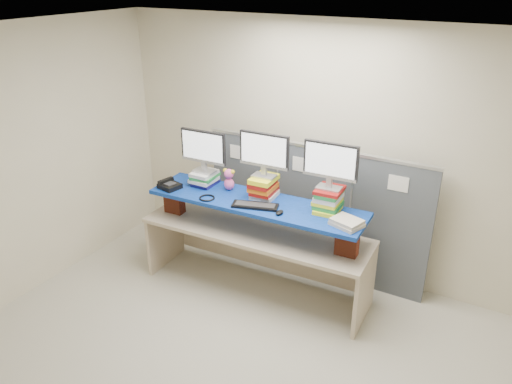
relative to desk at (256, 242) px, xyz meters
The scene contains 18 objects.
room 1.44m from the desk, 72.31° to the right, with size 5.00×4.00×2.80m.
cubicle_partition 0.76m from the desk, 60.48° to the left, with size 2.60×0.06×1.53m.
desk is the anchor object (origin of this frame).
brick_pier_left 1.04m from the desk, behind, with size 0.21×0.12×0.29m, color maroon.
brick_pier_right 1.04m from the desk, ahead, with size 0.21×0.12×0.29m, color maroon.
blue_board 0.46m from the desk, 116.57° to the left, with size 2.28×0.57×0.04m, color navy.
book_stack_left 0.89m from the desk, behind, with size 0.27×0.31×0.15m.
book_stack_center 0.61m from the desk, 79.83° to the left, with size 0.26×0.33×0.23m.
book_stack_right 0.95m from the desk, 12.09° to the left, with size 0.27×0.32×0.24m.
monitor_left 1.13m from the desk, behind, with size 0.53×0.16×0.46m.
monitor_center 0.98m from the desk, 78.09° to the left, with size 0.53×0.16×0.46m.
monitor_right 1.22m from the desk, 11.61° to the left, with size 0.53×0.16×0.46m.
keyboard 0.51m from the desk, 64.23° to the right, with size 0.48×0.28×0.03m.
mouse 0.62m from the desk, 23.03° to the right, with size 0.06×0.11×0.04m, color black.
desk_phone 1.11m from the desk, 169.74° to the right, with size 0.24×0.23×0.09m.
headset 0.70m from the desk, 156.77° to the right, with size 0.16×0.16×0.02m, color black.
plush_toy 0.72m from the desk, 164.79° to the left, with size 0.14×0.10×0.24m.
binder_stack 1.11m from the desk, ahead, with size 0.32×0.29×0.07m.
Camera 1 is at (1.89, -2.86, 3.25)m, focal length 35.00 mm.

